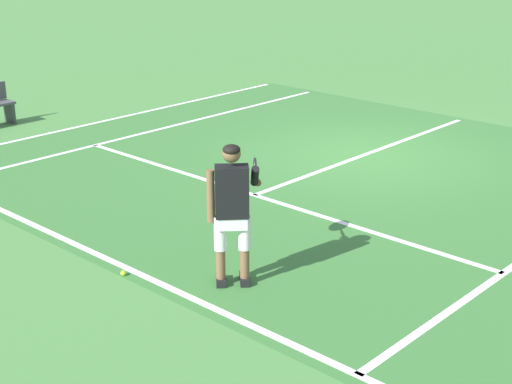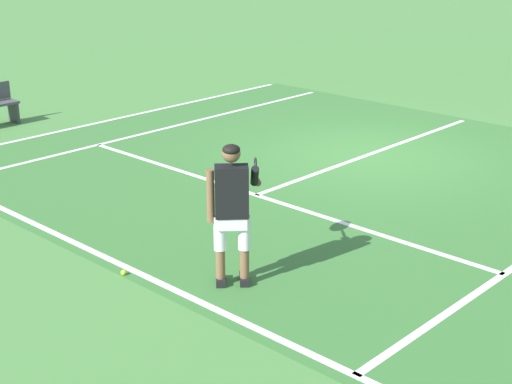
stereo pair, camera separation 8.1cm
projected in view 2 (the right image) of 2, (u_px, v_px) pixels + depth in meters
ground_plane at (367, 155)px, 14.01m from camera, size 80.00×80.00×0.00m
court_inner_surface at (324, 171)px, 13.16m from camera, size 10.98×9.81×0.00m
line_baseline at (96, 253)px, 9.93m from camera, size 10.98×0.10×0.01m
line_service at (256, 195)px, 12.00m from camera, size 8.23×0.10×0.01m
line_centre_service at (376, 152)px, 14.19m from camera, size 0.10×6.40×0.01m
line_singles_left at (167, 128)px, 15.82m from camera, size 0.10×9.41×0.01m
line_doubles_left at (125, 117)px, 16.70m from camera, size 0.10×9.41×0.01m
tennis_player at (232, 205)px, 8.78m from camera, size 0.76×1.15×1.71m
tennis_ball_near_feet at (123, 273)px, 9.31m from camera, size 0.07×0.07×0.07m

